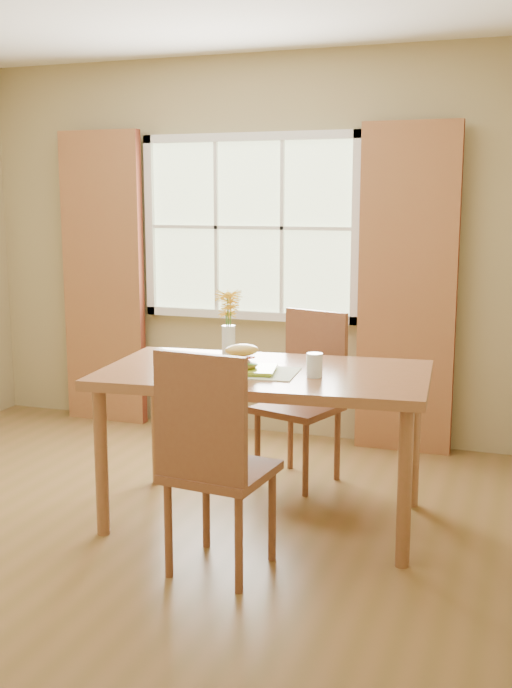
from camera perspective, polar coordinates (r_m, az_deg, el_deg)
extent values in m
cube|color=brown|center=(4.44, -8.92, -12.63)|extent=(4.20, 3.80, 0.02)
cube|color=#9E8C5E|center=(5.84, -0.33, 6.79)|extent=(4.20, 0.02, 2.70)
cube|color=beige|center=(5.81, -0.43, 8.25)|extent=(1.50, 0.02, 1.20)
cube|color=white|center=(5.79, -0.55, 14.48)|extent=(1.62, 0.04, 0.06)
cube|color=white|center=(5.84, -0.53, 2.05)|extent=(1.62, 0.04, 0.06)
cube|color=white|center=(6.09, -7.52, 8.26)|extent=(0.06, 0.04, 1.32)
cube|color=white|center=(5.56, 7.11, 8.08)|extent=(0.06, 0.04, 1.32)
cube|color=white|center=(5.79, -0.52, 8.25)|extent=(1.50, 0.03, 0.02)
cube|color=maroon|center=(6.23, -10.77, 4.53)|extent=(0.65, 0.08, 2.20)
cube|color=maroon|center=(5.46, 10.66, 3.73)|extent=(0.65, 0.08, 2.20)
cube|color=brown|center=(4.21, 0.63, -2.20)|extent=(1.77, 1.11, 0.05)
cylinder|color=brown|center=(4.21, -10.90, -8.23)|extent=(0.07, 0.07, 0.77)
cylinder|color=brown|center=(3.84, 10.49, -10.02)|extent=(0.07, 0.07, 0.77)
cylinder|color=brown|center=(4.89, -7.03, -5.47)|extent=(0.07, 0.07, 0.77)
cylinder|color=brown|center=(4.58, 11.14, -6.67)|extent=(0.07, 0.07, 0.77)
cube|color=brown|center=(3.74, -2.49, -9.04)|extent=(0.48, 0.48, 0.04)
cube|color=brown|center=(3.48, -4.06, -5.28)|extent=(0.44, 0.08, 0.57)
cylinder|color=brown|center=(3.76, -6.23, -12.97)|extent=(0.04, 0.04, 0.45)
cylinder|color=brown|center=(3.61, -1.23, -14.00)|extent=(0.04, 0.04, 0.45)
cylinder|color=brown|center=(4.05, -3.55, -11.21)|extent=(0.04, 0.04, 0.45)
cylinder|color=brown|center=(3.90, 1.15, -12.05)|extent=(0.04, 0.04, 0.45)
cube|color=brown|center=(4.86, 2.99, -4.58)|extent=(0.54, 0.54, 0.04)
cube|color=brown|center=(4.95, 4.30, -0.78)|extent=(0.42, 0.16, 0.55)
cylinder|color=brown|center=(4.89, 0.11, -7.41)|extent=(0.04, 0.04, 0.44)
cylinder|color=brown|center=(4.70, 3.54, -8.18)|extent=(0.04, 0.04, 0.44)
cylinder|color=brown|center=(5.16, 2.45, -6.47)|extent=(0.04, 0.04, 0.44)
cylinder|color=brown|center=(4.98, 5.78, -7.14)|extent=(0.04, 0.04, 0.44)
cube|color=#E2EEC9|center=(4.13, -0.22, -2.02)|extent=(0.48, 0.37, 0.01)
cube|color=#98B42D|center=(4.12, -0.39, -1.91)|extent=(0.30, 0.30, 0.01)
ellipsoid|color=#EBC150|center=(4.11, -1.08, -1.51)|extent=(0.21, 0.20, 0.05)
ellipsoid|color=#4C8C2D|center=(4.07, -0.54, -1.41)|extent=(0.10, 0.07, 0.01)
cylinder|color=red|center=(4.11, -1.15, -1.01)|extent=(0.09, 0.09, 0.01)
cylinder|color=red|center=(4.10, -0.68, -0.91)|extent=(0.09, 0.09, 0.01)
ellipsoid|color=#EBC150|center=(4.10, -1.01, -0.43)|extent=(0.21, 0.20, 0.06)
cylinder|color=silver|center=(4.04, 4.16, -1.51)|extent=(0.08, 0.08, 0.12)
cylinder|color=silver|center=(4.04, 4.16, -1.65)|extent=(0.07, 0.07, 0.10)
cylinder|color=silver|center=(4.48, -1.95, 0.13)|extent=(0.08, 0.08, 0.19)
cylinder|color=silver|center=(4.48, -1.95, -0.46)|extent=(0.06, 0.06, 0.09)
cylinder|color=#3D7028|center=(4.46, -1.96, 1.19)|extent=(0.01, 0.01, 0.36)
cylinder|color=#3D7028|center=(4.45, -1.85, 0.76)|extent=(0.01, 0.01, 0.29)
cylinder|color=#3D7028|center=(4.48, -2.03, 0.55)|extent=(0.01, 0.01, 0.25)
cylinder|color=#3D7028|center=(4.47, -1.83, 0.99)|extent=(0.01, 0.01, 0.32)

